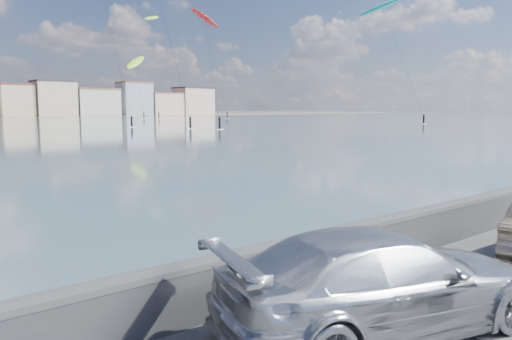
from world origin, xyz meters
The scene contains 6 objects.
seawall centered at (0.00, 2.70, 0.58)m, with size 400.00×0.36×1.08m.
car_silver centered at (0.81, 0.60, 0.80)m, with size 2.24×5.51×1.60m, color #B5B9BD.
kitesurfer_2 centered at (85.55, 133.02, 31.34)m, with size 8.89×16.39×35.30m.
kitesurfer_3 centered at (69.58, 138.59, 30.39)m, with size 9.80×12.89×32.47m.
kitesurfer_14 centered at (85.13, 64.10, 24.69)m, with size 5.74×15.65×27.38m.
kitesurfer_16 centered at (68.11, 147.53, 17.57)m, with size 9.66×15.23×20.96m.
Camera 1 is at (-5.53, -3.98, 3.51)m, focal length 35.00 mm.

